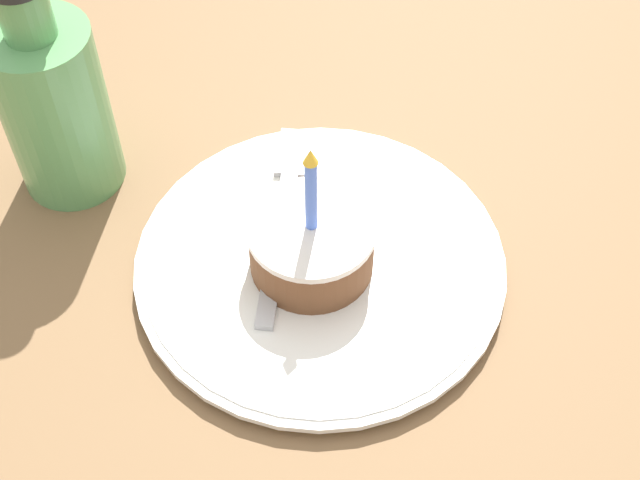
{
  "coord_description": "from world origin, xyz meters",
  "views": [
    {
      "loc": [
        -0.27,
        0.24,
        0.49
      ],
      "look_at": [
        -0.02,
        -0.01,
        0.03
      ],
      "focal_mm": 50.0,
      "sensor_mm": 36.0,
      "label": 1
    }
  ],
  "objects_px": {
    "plate": "(320,263)",
    "fork": "(284,207)",
    "cake_slice": "(312,244)",
    "bottle": "(54,103)"
  },
  "relations": [
    {
      "from": "plate",
      "to": "fork",
      "type": "distance_m",
      "value": 0.05
    },
    {
      "from": "cake_slice",
      "to": "bottle",
      "type": "height_order",
      "value": "bottle"
    },
    {
      "from": "plate",
      "to": "cake_slice",
      "type": "bearing_deg",
      "value": 83.18
    },
    {
      "from": "cake_slice",
      "to": "bottle",
      "type": "bearing_deg",
      "value": 17.81
    },
    {
      "from": "fork",
      "to": "cake_slice",
      "type": "bearing_deg",
      "value": 158.21
    },
    {
      "from": "plate",
      "to": "cake_slice",
      "type": "height_order",
      "value": "cake_slice"
    },
    {
      "from": "plate",
      "to": "fork",
      "type": "relative_size",
      "value": 1.7
    },
    {
      "from": "plate",
      "to": "bottle",
      "type": "bearing_deg",
      "value": 19.42
    },
    {
      "from": "fork",
      "to": "bottle",
      "type": "distance_m",
      "value": 0.17
    },
    {
      "from": "plate",
      "to": "fork",
      "type": "height_order",
      "value": "fork"
    }
  ]
}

